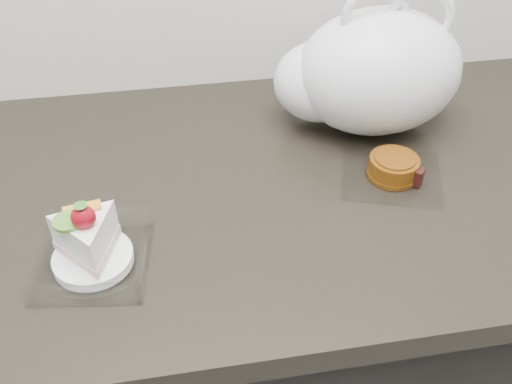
% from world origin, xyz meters
% --- Properties ---
extents(counter, '(2.04, 0.64, 0.90)m').
position_xyz_m(counter, '(0.00, 1.69, 0.45)').
color(counter, black).
rests_on(counter, ground).
extents(cake_tray, '(0.16, 0.16, 0.11)m').
position_xyz_m(cake_tray, '(-0.17, 1.55, 0.93)').
color(cake_tray, white).
rests_on(cake_tray, counter).
extents(mooncake_wrap, '(0.19, 0.18, 0.04)m').
position_xyz_m(mooncake_wrap, '(0.28, 1.66, 0.91)').
color(mooncake_wrap, white).
rests_on(mooncake_wrap, counter).
extents(plastic_bag, '(0.32, 0.23, 0.25)m').
position_xyz_m(plastic_bag, '(0.27, 1.81, 1.00)').
color(plastic_bag, white).
rests_on(plastic_bag, counter).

